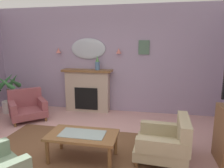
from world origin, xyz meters
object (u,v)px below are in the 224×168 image
Objects in this scene: fireplace at (88,91)px; wall_mirror at (88,49)px; mantel_vase_centre at (97,64)px; potted_plant_tall_palm at (9,93)px; coffee_table at (83,137)px; armchair_beside_couch at (167,141)px; armchair_in_corner at (27,106)px; wall_sconce_left at (58,50)px; framed_picture at (144,47)px; wall_sconce_right at (119,51)px.

fireplace is 1.15m from wall_mirror.
mantel_vase_centre reaches higher than potted_plant_tall_palm.
coffee_table is (0.38, -2.37, -0.94)m from mantel_vase_centre.
mantel_vase_centre reaches higher than coffee_table.
armchair_beside_couch reaches higher than coffee_table.
armchair_in_corner reaches higher than coffee_table.
fireplace is 3.63× the size of mantel_vase_centre.
wall_sconce_left is 2.35m from framed_picture.
armchair_beside_couch is (1.15, -2.22, -1.35)m from wall_sconce_right.
wall_mirror is 1.50m from framed_picture.
potted_plant_tall_palm is (-2.76, 1.87, 0.14)m from coffee_table.
fireplace is 9.71× the size of wall_sconce_left.
wall_mirror is 0.84× the size of armchair_in_corner.
armchair_in_corner is at bearing -152.29° from mantel_vase_centre.
wall_sconce_right is 2.84m from armchair_beside_couch.
coffee_table is at bearing -58.32° from wall_sconce_left.
wall_sconce_right reaches higher than armchair_in_corner.
coffee_table is 2.51m from armchair_in_corner.
coffee_table is at bearing -37.55° from armchair_in_corner.
wall_mirror is 2.94m from coffee_table.
coffee_table is 1.35m from armchair_beside_couch.
wall_sconce_right is at bearing -174.73° from framed_picture.
wall_sconce_left and wall_sconce_right have the same top height.
mantel_vase_centre is 0.33× the size of armchair_in_corner.
mantel_vase_centre is 2.89m from armchair_beside_couch.
potted_plant_tall_palm is (-2.07, -0.52, -0.05)m from fireplace.
mantel_vase_centre is 2.58m from coffee_table.
coffee_table is at bearing -107.75° from framed_picture.
framed_picture is (1.50, 0.15, 1.18)m from fireplace.
mantel_vase_centre is 0.39× the size of wall_mirror.
framed_picture is 3.84m from potted_plant_tall_palm.
mantel_vase_centre is 2.68× the size of wall_sconce_left.
wall_mirror is 2.67× the size of framed_picture.
wall_sconce_left is at bearing -178.54° from framed_picture.
armchair_in_corner is (-1.99, 1.53, -0.08)m from coffee_table.
mantel_vase_centre is (0.30, -0.03, 0.76)m from fireplace.
fireplace is 3.78× the size of framed_picture.
potted_plant_tall_palm reaches higher than armchair_in_corner.
wall_sconce_right is 2.72m from armchair_in_corner.
wall_mirror is 2.16m from armchair_in_corner.
mantel_vase_centre is 0.51m from wall_mirror.
armchair_in_corner is 1.32× the size of armchair_beside_couch.
mantel_vase_centre is at bearing 99.24° from coffee_table.
mantel_vase_centre is 0.65m from wall_sconce_right.
wall_sconce_right is (0.85, 0.09, 1.09)m from fireplace.
coffee_table is (-0.82, -2.55, -1.37)m from framed_picture.
wall_mirror is 6.86× the size of wall_sconce_left.
wall_sconce_right is at bearing 0.00° from wall_sconce_left.
wall_sconce_right is 0.12× the size of armchair_in_corner.
wall_sconce_right reaches higher than coffee_table.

